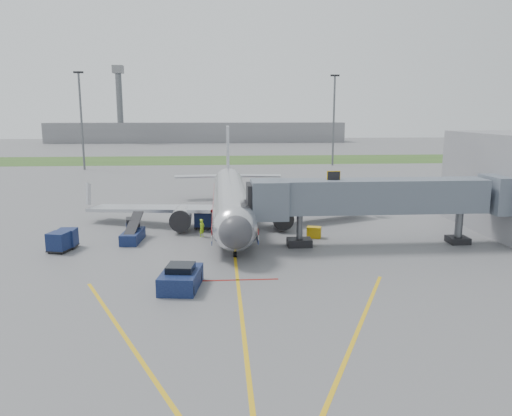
{
  "coord_description": "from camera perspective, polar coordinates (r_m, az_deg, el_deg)",
  "views": [
    {
      "loc": [
        -1.23,
        -38.8,
        12.06
      ],
      "look_at": [
        2.18,
        7.17,
        3.2
      ],
      "focal_mm": 35.0,
      "sensor_mm": 36.0,
      "label": 1
    }
  ],
  "objects": [
    {
      "name": "light_mast_left",
      "position": [
        112.55,
        -19.33,
        9.62
      ],
      "size": [
        2.0,
        0.44,
        20.4
      ],
      "color": "#595B60",
      "rests_on": "ground"
    },
    {
      "name": "control_tower",
      "position": [
        207.52,
        -15.35,
        11.95
      ],
      "size": [
        4.0,
        4.0,
        30.0
      ],
      "color": "#595B60",
      "rests_on": "ground"
    },
    {
      "name": "belt_loader",
      "position": [
        48.77,
        -13.91,
        -3.05
      ],
      "size": [
        1.86,
        4.96,
        2.38
      ],
      "color": "#0C1337",
      "rests_on": "ground"
    },
    {
      "name": "ground_power_cart",
      "position": [
        49.06,
        6.64,
        -2.78
      ],
      "size": [
        1.56,
        1.26,
        1.08
      ],
      "color": "#C6980B",
      "rests_on": "ground"
    },
    {
      "name": "apron_markings",
      "position": [
        33.66,
        -1.9,
        -10.11
      ],
      "size": [
        21.52,
        50.0,
        0.01
      ],
      "color": "gold",
      "rests_on": "ground"
    },
    {
      "name": "baggage_cart_a",
      "position": [
        52.97,
        -6.07,
        -1.24
      ],
      "size": [
        1.88,
        1.88,
        1.95
      ],
      "color": "#0C1337",
      "rests_on": "ground"
    },
    {
      "name": "jet_bridge",
      "position": [
        46.63,
        13.41,
        1.21
      ],
      "size": [
        25.3,
        4.0,
        6.9
      ],
      "color": "slate",
      "rests_on": "ground"
    },
    {
      "name": "baggage_tug",
      "position": [
        50.61,
        -13.86,
        -2.28
      ],
      "size": [
        1.85,
        2.85,
        1.85
      ],
      "color": "#0C1337",
      "rests_on": "ground"
    },
    {
      "name": "ramp_worker",
      "position": [
        49.32,
        -6.19,
        -2.29
      ],
      "size": [
        0.73,
        0.76,
        1.76
      ],
      "primitive_type": "imported",
      "rotation": [
        0.0,
        0.0,
        0.89
      ],
      "color": "#A5E11A",
      "rests_on": "ground"
    },
    {
      "name": "grass_strip",
      "position": [
        129.37,
        -3.7,
        5.51
      ],
      "size": [
        300.0,
        25.0,
        0.01
      ],
      "primitive_type": "cube",
      "color": "#2D4C1E",
      "rests_on": "ground"
    },
    {
      "name": "light_mast_right",
      "position": [
        116.79,
        8.88,
        10.12
      ],
      "size": [
        2.0,
        0.44,
        20.4
      ],
      "color": "#595B60",
      "rests_on": "ground"
    },
    {
      "name": "pushback_tug",
      "position": [
        35.41,
        -8.59,
        -7.94
      ],
      "size": [
        3.03,
        4.38,
        1.7
      ],
      "color": "#0C1337",
      "rests_on": "ground"
    },
    {
      "name": "ground",
      "position": [
        40.65,
        -2.33,
        -6.39
      ],
      "size": [
        400.0,
        400.0,
        0.0
      ],
      "primitive_type": "plane",
      "color": "#565659",
      "rests_on": "ground"
    },
    {
      "name": "distant_terminal",
      "position": [
        209.14,
        -6.72,
        8.6
      ],
      "size": [
        120.0,
        14.0,
        8.0
      ],
      "primitive_type": "cube",
      "color": "slate",
      "rests_on": "ground"
    },
    {
      "name": "baggage_cart_c",
      "position": [
        47.02,
        -21.63,
        -3.64
      ],
      "size": [
        2.0,
        2.0,
        1.76
      ],
      "color": "#0C1337",
      "rests_on": "ground"
    },
    {
      "name": "baggage_cart_b",
      "position": [
        48.14,
        -20.76,
        -3.26
      ],
      "size": [
        1.69,
        1.69,
        1.75
      ],
      "color": "#0C1337",
      "rests_on": "ground"
    },
    {
      "name": "airliner",
      "position": [
        54.88,
        -2.89,
        0.99
      ],
      "size": [
        32.1,
        35.67,
        10.25
      ],
      "color": "silver",
      "rests_on": "ground"
    }
  ]
}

